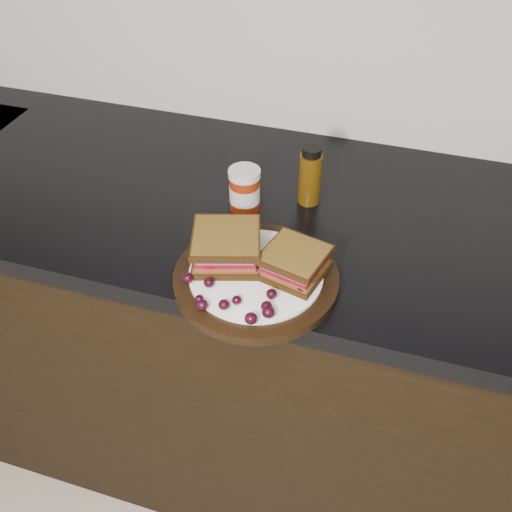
{
  "coord_description": "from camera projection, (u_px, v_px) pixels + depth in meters",
  "views": [
    {
      "loc": [
        0.14,
        0.82,
        1.58
      ],
      "look_at": [
        -0.07,
        1.48,
        0.96
      ],
      "focal_mm": 40.0,
      "sensor_mm": 36.0,
      "label": 1
    }
  ],
  "objects": [
    {
      "name": "base_cabinets",
      "position": [
        307.0,
        363.0,
        1.43
      ],
      "size": [
        3.96,
        0.58,
        0.86
      ],
      "primitive_type": "cube",
      "color": "black",
      "rests_on": "ground_plane"
    },
    {
      "name": "grape_7",
      "position": [
        268.0,
        312.0,
        0.87
      ],
      "size": [
        0.02,
        0.02,
        0.02
      ],
      "primitive_type": "ellipsoid",
      "color": "black",
      "rests_on": "plate"
    },
    {
      "name": "grape_3",
      "position": [
        202.0,
        305.0,
        0.89
      ],
      "size": [
        0.02,
        0.02,
        0.02
      ],
      "primitive_type": "ellipsoid",
      "color": "black",
      "rests_on": "plate"
    },
    {
      "name": "condiment_jar",
      "position": [
        245.0,
        190.0,
        1.09
      ],
      "size": [
        0.08,
        0.08,
        0.09
      ],
      "primitive_type": "cylinder",
      "rotation": [
        0.0,
        0.0,
        0.35
      ],
      "color": "#99240B",
      "rests_on": "countertop"
    },
    {
      "name": "grape_16",
      "position": [
        229.0,
        250.0,
        0.98
      ],
      "size": [
        0.02,
        0.02,
        0.02
      ],
      "primitive_type": "ellipsoid",
      "color": "black",
      "rests_on": "plate"
    },
    {
      "name": "grape_4",
      "position": [
        224.0,
        305.0,
        0.89
      ],
      "size": [
        0.02,
        0.02,
        0.02
      ],
      "primitive_type": "ellipsoid",
      "color": "black",
      "rests_on": "plate"
    },
    {
      "name": "grape_19",
      "position": [
        207.0,
        260.0,
        0.96
      ],
      "size": [
        0.02,
        0.02,
        0.02
      ],
      "primitive_type": "ellipsoid",
      "color": "black",
      "rests_on": "plate"
    },
    {
      "name": "grape_18",
      "position": [
        200.0,
        258.0,
        0.97
      ],
      "size": [
        0.02,
        0.02,
        0.02
      ],
      "primitive_type": "ellipsoid",
      "color": "black",
      "rests_on": "plate"
    },
    {
      "name": "grape_22",
      "position": [
        221.0,
        260.0,
        0.96
      ],
      "size": [
        0.02,
        0.02,
        0.02
      ],
      "primitive_type": "ellipsoid",
      "color": "black",
      "rests_on": "plate"
    },
    {
      "name": "grape_9",
      "position": [
        272.0,
        294.0,
        0.9
      ],
      "size": [
        0.02,
        0.02,
        0.02
      ],
      "primitive_type": "ellipsoid",
      "color": "black",
      "rests_on": "plate"
    },
    {
      "name": "grape_8",
      "position": [
        267.0,
        307.0,
        0.88
      ],
      "size": [
        0.02,
        0.02,
        0.02
      ],
      "primitive_type": "ellipsoid",
      "color": "black",
      "rests_on": "plate"
    },
    {
      "name": "grape_20",
      "position": [
        238.0,
        256.0,
        0.97
      ],
      "size": [
        0.02,
        0.02,
        0.02
      ],
      "primitive_type": "ellipsoid",
      "color": "black",
      "rests_on": "plate"
    },
    {
      "name": "grape_13",
      "position": [
        313.0,
        268.0,
        0.95
      ],
      "size": [
        0.02,
        0.02,
        0.02
      ],
      "primitive_type": "ellipsoid",
      "color": "black",
      "rests_on": "plate"
    },
    {
      "name": "grape_21",
      "position": [
        221.0,
        259.0,
        0.97
      ],
      "size": [
        0.02,
        0.02,
        0.01
      ],
      "primitive_type": "ellipsoid",
      "color": "black",
      "rests_on": "plate"
    },
    {
      "name": "sandwich_left",
      "position": [
        226.0,
        246.0,
        0.96
      ],
      "size": [
        0.14,
        0.14,
        0.05
      ],
      "primitive_type": null,
      "rotation": [
        0.0,
        0.0,
        0.29
      ],
      "color": "brown",
      "rests_on": "plate"
    },
    {
      "name": "grape_6",
      "position": [
        251.0,
        318.0,
        0.86
      ],
      "size": [
        0.02,
        0.02,
        0.02
      ],
      "primitive_type": "ellipsoid",
      "color": "black",
      "rests_on": "plate"
    },
    {
      "name": "grape_1",
      "position": [
        209.0,
        283.0,
        0.92
      ],
      "size": [
        0.02,
        0.02,
        0.02
      ],
      "primitive_type": "ellipsoid",
      "color": "black",
      "rests_on": "plate"
    },
    {
      "name": "grape_11",
      "position": [
        296.0,
        281.0,
        0.93
      ],
      "size": [
        0.02,
        0.02,
        0.02
      ],
      "primitive_type": "ellipsoid",
      "color": "black",
      "rests_on": "plate"
    },
    {
      "name": "countertop",
      "position": [
        321.0,
        222.0,
        1.13
      ],
      "size": [
        3.98,
        0.6,
        0.04
      ],
      "primitive_type": "cube",
      "color": "black",
      "rests_on": "base_cabinets"
    },
    {
      "name": "oil_bottle",
      "position": [
        310.0,
        175.0,
        1.1
      ],
      "size": [
        0.05,
        0.05,
        0.12
      ],
      "primitive_type": "cylinder",
      "rotation": [
        0.0,
        0.0,
        -0.28
      ],
      "color": "#492D07",
      "rests_on": "countertop"
    },
    {
      "name": "grape_14",
      "position": [
        301.0,
        261.0,
        0.96
      ],
      "size": [
        0.01,
        0.01,
        0.01
      ],
      "primitive_type": "ellipsoid",
      "color": "black",
      "rests_on": "plate"
    },
    {
      "name": "grape_12",
      "position": [
        307.0,
        278.0,
        0.93
      ],
      "size": [
        0.02,
        0.02,
        0.01
      ],
      "primitive_type": "ellipsoid",
      "color": "black",
      "rests_on": "plate"
    },
    {
      "name": "grape_5",
      "position": [
        237.0,
        300.0,
        0.89
      ],
      "size": [
        0.02,
        0.02,
        0.01
      ],
      "primitive_type": "ellipsoid",
      "color": "black",
      "rests_on": "plate"
    },
    {
      "name": "grape_2",
      "position": [
        199.0,
        299.0,
        0.9
      ],
      "size": [
        0.01,
        0.01,
        0.01
      ],
      "primitive_type": "ellipsoid",
      "color": "black",
      "rests_on": "plate"
    },
    {
      "name": "grape_17",
      "position": [
        226.0,
        257.0,
        0.97
      ],
      "size": [
        0.02,
        0.02,
        0.02
      ],
      "primitive_type": "ellipsoid",
      "color": "black",
      "rests_on": "plate"
    },
    {
      "name": "grape_0",
      "position": [
        188.0,
        278.0,
        0.93
      ],
      "size": [
        0.02,
        0.02,
        0.02
      ],
      "primitive_type": "ellipsoid",
      "color": "black",
      "rests_on": "plate"
    },
    {
      "name": "grape_10",
      "position": [
        302.0,
        289.0,
        0.91
      ],
      "size": [
        0.02,
        0.02,
        0.02
      ],
      "primitive_type": "ellipsoid",
      "color": "black",
      "rests_on": "plate"
    },
    {
      "name": "grape_15",
      "position": [
        244.0,
        251.0,
        0.98
      ],
      "size": [
        0.02,
        0.02,
        0.02
      ],
      "primitive_type": "ellipsoid",
      "color": "black",
      "rests_on": "plate"
    },
    {
      "name": "sandwich_right",
      "position": [
        294.0,
        262.0,
        0.94
      ],
      "size": [
        0.12,
        0.12,
        0.04
      ],
      "primitive_type": null,
      "rotation": [
        0.0,
        0.0,
        -0.24
      ],
      "color": "brown",
      "rests_on": "plate"
    },
    {
      "name": "plate",
      "position": [
        256.0,
        278.0,
        0.96
      ],
      "size": [
        0.28,
        0.28,
        0.02
      ],
      "primitive_type": "cylinder",
      "color": "black",
      "rests_on": "countertop"
    }
  ]
}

